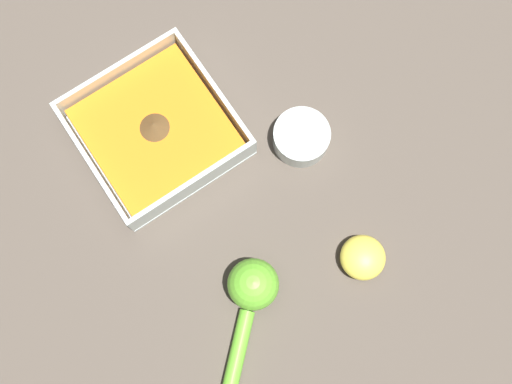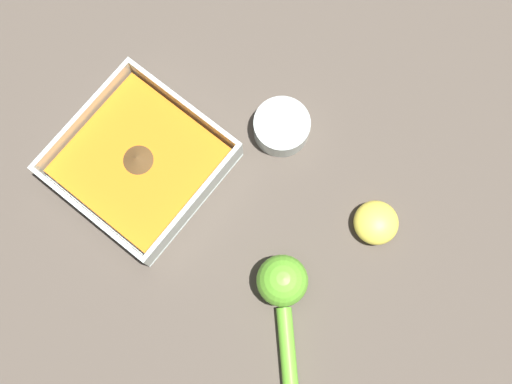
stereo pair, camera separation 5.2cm
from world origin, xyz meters
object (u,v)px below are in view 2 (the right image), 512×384
at_px(square_dish, 140,163).
at_px(lemon_half, 376,223).
at_px(lemon_squeezer, 283,294).
at_px(spice_bowl, 282,127).

relative_size(square_dish, lemon_half, 3.31).
height_order(square_dish, lemon_half, square_dish).
bearing_deg(lemon_half, square_dish, 113.84).
height_order(square_dish, lemon_squeezer, lemon_squeezer).
bearing_deg(lemon_half, lemon_squeezer, 165.60).
relative_size(spice_bowl, lemon_squeezer, 0.46).
bearing_deg(spice_bowl, lemon_half, -98.68).
height_order(spice_bowl, lemon_half, spice_bowl).
xyz_separation_m(square_dish, spice_bowl, (0.15, -0.12, -0.00)).
bearing_deg(square_dish, lemon_squeezer, -94.28).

